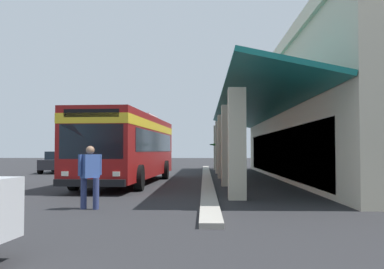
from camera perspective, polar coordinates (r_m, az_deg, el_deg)
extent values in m
plane|color=#262628|center=(26.58, 8.45, -5.46)|extent=(120.00, 120.00, 0.00)
cube|color=#9E998E|center=(23.52, 2.00, -5.77)|extent=(30.27, 0.50, 0.12)
cube|color=beige|center=(25.51, 24.35, 1.74)|extent=(25.22, 11.77, 6.39)
cube|color=beige|center=(25.97, 24.23, 9.46)|extent=(25.52, 12.07, 0.60)
cube|color=beige|center=(33.58, 3.41, -1.79)|extent=(0.55, 0.55, 3.51)
cube|color=beige|center=(28.53, 3.72, -1.73)|extent=(0.55, 0.55, 3.51)
cube|color=beige|center=(23.49, 4.17, -1.63)|extent=(0.55, 0.55, 3.51)
cube|color=beige|center=(18.46, 4.86, -1.49)|extent=(0.55, 0.55, 3.51)
cube|color=beige|center=(13.42, 6.06, -1.24)|extent=(0.55, 0.55, 3.51)
cube|color=#146B66|center=(23.70, 7.36, 3.47)|extent=(25.22, 3.16, 0.82)
cube|color=#19232D|center=(23.81, 11.32, -2.46)|extent=(21.19, 0.08, 2.40)
cube|color=maroon|center=(20.09, -8.50, -1.62)|extent=(11.13, 3.18, 2.75)
cube|color=yellow|center=(20.12, -8.48, 1.02)|extent=(11.15, 3.20, 0.36)
cube|color=#19232D|center=(20.38, -8.30, -0.99)|extent=(9.37, 3.11, 0.90)
cube|color=#19232D|center=(14.82, -13.41, -0.91)|extent=(0.19, 2.24, 1.20)
cube|color=black|center=(14.86, -13.39, 2.83)|extent=(0.17, 1.94, 0.28)
cube|color=black|center=(14.74, -13.62, -6.35)|extent=(0.34, 2.46, 0.24)
cube|color=silver|center=(14.54, -10.16, -5.25)|extent=(0.07, 0.24, 0.16)
cube|color=silver|center=(15.10, -16.74, -5.08)|extent=(0.07, 0.24, 0.16)
cube|color=silver|center=(21.61, -7.55, 2.31)|extent=(2.50, 1.92, 0.24)
cylinder|color=black|center=(16.30, -7.12, -5.81)|extent=(1.00, 0.30, 1.00)
cylinder|color=black|center=(17.01, -15.59, -5.60)|extent=(1.00, 0.30, 1.00)
cylinder|color=black|center=(22.89, -3.60, -4.77)|extent=(1.00, 0.30, 1.00)
cylinder|color=black|center=(23.41, -9.80, -4.68)|extent=(1.00, 0.30, 1.00)
cube|color=#232328|center=(30.75, -17.27, -3.82)|extent=(4.50, 2.06, 0.66)
cube|color=#19232D|center=(30.93, -17.16, -2.70)|extent=(2.55, 1.73, 0.54)
cylinder|color=black|center=(29.08, -16.35, -4.48)|extent=(0.64, 0.22, 0.64)
cylinder|color=black|center=(29.58, -19.74, -4.40)|extent=(0.64, 0.22, 0.64)
cylinder|color=black|center=(31.98, -15.00, -4.28)|extent=(0.64, 0.22, 0.64)
cylinder|color=black|center=(32.44, -18.11, -4.21)|extent=(0.64, 0.22, 0.64)
cylinder|color=navy|center=(11.48, -12.80, -7.77)|extent=(0.16, 0.16, 0.82)
cylinder|color=navy|center=(11.61, -14.38, -7.69)|extent=(0.16, 0.16, 0.82)
cube|color=#334C8C|center=(11.49, -13.56, -4.16)|extent=(0.52, 0.46, 0.62)
sphere|color=#8C664C|center=(11.49, -13.54, -2.06)|extent=(0.22, 0.22, 0.22)
cylinder|color=#334C8C|center=(11.64, -12.29, -3.99)|extent=(0.09, 0.09, 0.55)
cylinder|color=#334C8C|center=(11.36, -14.87, -4.01)|extent=(0.09, 0.09, 0.55)
cube|color=#4C4742|center=(28.58, 4.42, -4.79)|extent=(0.75, 0.75, 0.46)
cylinder|color=#332319|center=(28.57, 4.42, -4.31)|extent=(0.64, 0.64, 0.02)
cylinder|color=brown|center=(28.55, 4.42, -2.91)|extent=(0.16, 0.16, 1.41)
ellipsoid|color=#195123|center=(28.18, 4.47, -1.33)|extent=(0.75, 0.23, 0.15)
ellipsoid|color=#195123|center=(28.59, 5.36, -1.35)|extent=(0.24, 0.95, 0.16)
ellipsoid|color=#195123|center=(28.94, 4.32, -1.10)|extent=(0.78, 0.26, 0.19)
ellipsoid|color=#195123|center=(28.56, 3.38, -1.37)|extent=(0.26, 1.04, 0.18)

